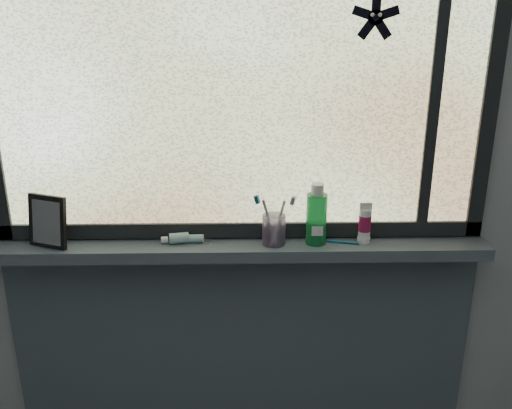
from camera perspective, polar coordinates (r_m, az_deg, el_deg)
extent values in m
cube|color=#9EA3A8|center=(1.85, -1.57, 3.55)|extent=(3.00, 0.01, 2.50)
cube|color=#45515C|center=(1.87, -1.51, -4.47)|extent=(1.62, 0.14, 0.04)
cube|color=#45515C|center=(2.18, -1.38, -16.13)|extent=(1.62, 0.02, 0.98)
cube|color=silver|center=(1.77, -1.66, 12.06)|extent=(1.50, 0.01, 1.00)
cube|color=black|center=(1.90, -1.52, -2.49)|extent=(1.60, 0.03, 0.05)
cube|color=black|center=(1.93, 22.56, 11.21)|extent=(0.05, 0.03, 1.10)
cube|color=black|center=(1.86, 17.52, 11.55)|extent=(0.03, 0.03, 1.00)
cube|color=black|center=(1.93, -20.13, -1.59)|extent=(0.15, 0.11, 0.17)
cylinder|color=#A68BB8|center=(1.84, 1.80, -2.52)|extent=(0.09, 0.09, 0.10)
cylinder|color=green|center=(1.84, 6.08, -0.94)|extent=(0.07, 0.07, 0.17)
cylinder|color=silver|center=(1.88, 10.84, -1.66)|extent=(0.05, 0.05, 0.10)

